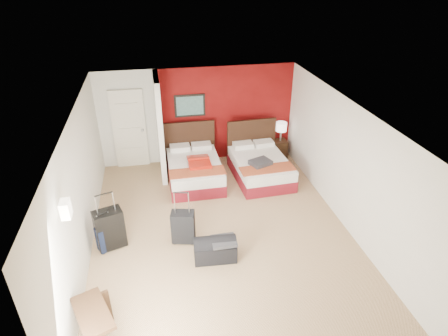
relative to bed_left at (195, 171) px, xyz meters
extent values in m
plane|color=tan|center=(0.27, -2.07, -0.27)|extent=(6.50, 6.50, 0.00)
cube|color=silver|center=(0.27, 1.18, 0.98)|extent=(5.00, 0.04, 2.50)
cube|color=silver|center=(-2.23, -2.07, 0.98)|extent=(0.04, 6.50, 2.50)
cube|color=black|center=(0.07, 1.12, 1.28)|extent=(0.78, 0.03, 0.58)
cube|color=white|center=(-2.11, -3.57, 1.63)|extent=(0.12, 0.20, 0.24)
cube|color=maroon|center=(1.02, 1.16, 0.98)|extent=(3.50, 0.04, 2.50)
cube|color=silver|center=(-0.73, 0.54, 0.98)|extent=(0.12, 1.20, 2.50)
cube|color=silver|center=(-1.48, 1.13, 0.76)|extent=(0.82, 0.06, 2.05)
cube|color=white|center=(0.00, 0.00, 0.00)|extent=(1.26, 1.79, 0.54)
cube|color=white|center=(1.61, -0.16, 0.00)|extent=(1.32, 1.83, 0.53)
cube|color=#B01D0F|center=(0.10, -0.10, 0.31)|extent=(0.52, 0.72, 0.09)
cube|color=#36363A|center=(1.51, -0.46, 0.32)|extent=(0.57, 0.52, 0.11)
cube|color=black|center=(2.43, 0.82, -0.02)|extent=(0.37, 0.37, 0.50)
cylinder|color=silver|center=(2.43, 0.82, 0.49)|extent=(0.35, 0.35, 0.52)
cube|color=black|center=(-1.85, -2.11, 0.12)|extent=(0.59, 0.46, 0.77)
cube|color=black|center=(-0.50, -2.22, 0.05)|extent=(0.48, 0.36, 0.64)
cube|color=black|center=(-1.92, -2.18, -0.02)|extent=(0.41, 0.36, 0.49)
cube|color=black|center=(0.01, -2.81, -0.08)|extent=(0.78, 0.45, 0.38)
cube|color=#333337|center=(0.16, -2.86, 0.15)|extent=(0.44, 0.37, 0.06)
cube|color=black|center=(-1.91, -4.24, 0.07)|extent=(0.67, 0.89, 0.67)
camera|label=1|loc=(-0.86, -8.03, 4.53)|focal=30.48mm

